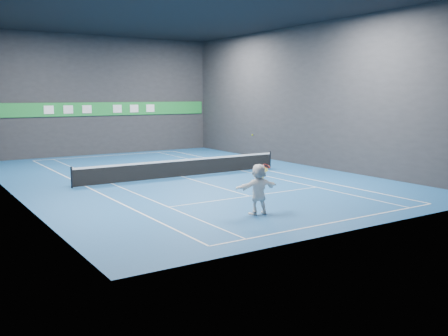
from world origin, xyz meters
TOP-DOWN VIEW (x-y plane):
  - ground at (0.00, 0.00)m, footprint 26.00×26.00m
  - ceiling at (0.00, 0.00)m, footprint 26.00×26.00m
  - wall_back at (0.00, 13.00)m, footprint 18.00×0.10m
  - wall_front at (0.00, -13.00)m, footprint 18.00×0.10m
  - wall_left at (-9.00, 0.00)m, footprint 0.10×26.00m
  - wall_right at (9.00, 0.00)m, footprint 0.10×26.00m
  - baseline_near at (0.00, -11.89)m, footprint 10.98×0.08m
  - baseline_far at (0.00, 11.89)m, footprint 10.98×0.08m
  - sideline_doubles_left at (-5.49, 0.00)m, footprint 0.08×23.78m
  - sideline_doubles_right at (5.49, 0.00)m, footprint 0.08×23.78m
  - sideline_singles_left at (-4.11, 0.00)m, footprint 0.06×23.78m
  - sideline_singles_right at (4.11, 0.00)m, footprint 0.06×23.78m
  - service_line_near at (0.00, -6.40)m, footprint 8.23×0.06m
  - service_line_far at (0.00, 6.40)m, footprint 8.23×0.06m
  - center_service_line at (0.00, 0.00)m, footprint 0.06×12.80m
  - player at (-1.73, -9.37)m, footprint 1.86×0.71m
  - tennis_ball at (-1.88, -9.15)m, footprint 0.07×0.07m
  - tennis_net at (0.00, 0.00)m, footprint 12.50×0.10m
  - sponsor_banner at (0.00, 12.93)m, footprint 17.64×0.11m
  - tennis_racket at (-1.35, -9.32)m, footprint 0.49×0.39m

SIDE VIEW (x-z plane):
  - ground at x=0.00m, z-range 0.00..0.00m
  - baseline_near at x=0.00m, z-range 0.00..0.01m
  - baseline_far at x=0.00m, z-range 0.00..0.01m
  - sideline_doubles_left at x=-5.49m, z-range 0.00..0.01m
  - sideline_doubles_right at x=5.49m, z-range 0.00..0.01m
  - sideline_singles_left at x=-4.11m, z-range 0.00..0.01m
  - sideline_singles_right at x=4.11m, z-range 0.00..0.01m
  - service_line_near at x=0.00m, z-range 0.00..0.01m
  - service_line_far at x=0.00m, z-range 0.00..0.01m
  - center_service_line at x=0.00m, z-range 0.00..0.01m
  - tennis_net at x=0.00m, z-range 0.00..1.07m
  - player at x=-1.73m, z-range 0.00..1.96m
  - tennis_racket at x=-1.35m, z-range 1.47..2.06m
  - tennis_ball at x=-1.88m, z-range 3.02..3.09m
  - sponsor_banner at x=0.00m, z-range 3.00..4.00m
  - wall_back at x=0.00m, z-range 0.00..9.00m
  - wall_front at x=0.00m, z-range 0.00..9.00m
  - wall_left at x=-9.00m, z-range 0.00..9.00m
  - wall_right at x=9.00m, z-range 0.00..9.00m
  - ceiling at x=0.00m, z-range 9.00..9.00m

